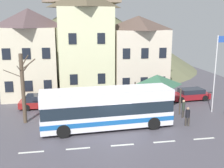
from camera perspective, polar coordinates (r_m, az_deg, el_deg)
The scene contains 16 objects.
ground_plane at distance 21.16m, azimuth 0.85°, elevation -10.03°, with size 40.00×60.00×0.07m.
townhouse_00 at distance 31.86m, azimuth -16.61°, elevation 6.22°, with size 5.70×6.75×9.59m.
townhouse_01 at distance 30.96m, azimuth -5.64°, elevation 8.39°, with size 5.82×5.35×11.61m.
townhouse_02 at distance 32.31m, azimuth 5.38°, elevation 6.12°, with size 6.04×5.67×8.84m.
hilltop_castle at distance 50.32m, azimuth -5.40°, elevation 10.99°, with size 39.14×39.14×21.30m.
transit_bus at distance 21.45m, azimuth -1.07°, elevation -5.15°, with size 10.33×3.12×3.11m.
bus_shelter at distance 25.77m, azimuth 9.35°, elevation 0.79°, with size 3.60×3.60×3.41m.
parked_car_01 at distance 28.53m, azimuth 7.39°, elevation -2.61°, with size 4.14×1.96×1.28m.
parked_car_02 at distance 30.42m, azimuth 15.88°, elevation -2.07°, with size 4.25×2.10×1.21m.
parked_car_03 at distance 27.40m, azimuth -14.20°, elevation -3.53°, with size 4.60×2.00×1.32m.
pedestrian_00 at distance 22.84m, azimuth 15.44°, elevation -6.36°, with size 0.36×0.36×1.57m.
pedestrian_01 at distance 24.67m, azimuth 14.62°, elevation -4.82°, with size 0.29×0.28×1.60m.
pedestrian_02 at distance 24.76m, azimuth 6.57°, elevation -4.48°, with size 0.32×0.28×1.54m.
public_bench at distance 27.93m, azimuth 5.37°, elevation -3.25°, with size 1.49×0.48×0.87m.
flagpole at distance 26.30m, azimuth 20.85°, elevation 3.01°, with size 0.95×0.10×7.03m.
bare_tree_00 at distance 23.22m, azimuth -18.02°, elevation -0.60°, with size 2.50×1.71×5.74m.
Camera 1 is at (-3.71, -19.12, 8.23)m, focal length 43.96 mm.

